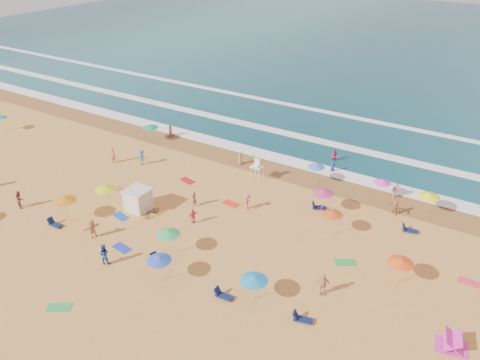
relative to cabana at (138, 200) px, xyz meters
The scene contains 12 objects.
ground 5.84m from the cabana, 16.62° to the left, with size 220.00×220.00×0.00m, color gold.
ocean 85.83m from the cabana, 86.31° to the left, with size 220.00×140.00×0.18m, color #0C4756.
wet_sand 15.22m from the cabana, 68.69° to the left, with size 220.00×220.00×0.00m, color olive.
surf_foam 23.64m from the cabana, 76.49° to the left, with size 200.00×18.70×0.05m.
cabana is the anchor object (origin of this frame).
cabana_roof 1.06m from the cabana, ahead, with size 2.20×2.20×0.12m, color silver.
bicycle 2.00m from the cabana, ahead, with size 0.59×1.70×0.90m, color black.
lifeguard_stand 12.92m from the cabana, 58.69° to the left, with size 1.20×1.20×2.10m, color white, non-canonical shape.
beach_umbrellas 8.52m from the cabana, 15.17° to the left, with size 66.99×30.48×0.78m.
loungers 11.78m from the cabana, 11.58° to the right, with size 40.74×19.03×0.34m.
towels 6.75m from the cabana, ahead, with size 48.09×21.19×0.03m.
beachgoers 5.97m from the cabana, 48.15° to the left, with size 38.51×27.87×2.09m.
Camera 1 is at (22.67, -28.87, 24.16)m, focal length 35.00 mm.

